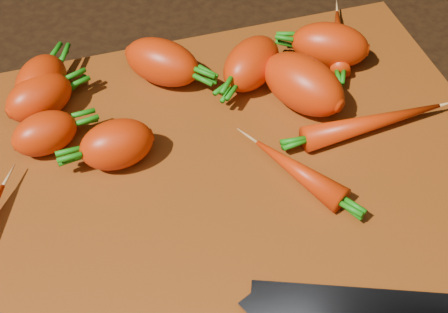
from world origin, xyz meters
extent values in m
cube|color=black|center=(0.00, 0.00, -0.01)|extent=(2.00, 2.00, 0.01)
cube|color=#883E11|center=(0.00, 0.00, 0.01)|extent=(0.50, 0.40, 0.01)
ellipsoid|color=red|center=(-0.15, 0.13, 0.03)|extent=(0.08, 0.07, 0.04)
ellipsoid|color=red|center=(-0.09, 0.05, 0.03)|extent=(0.07, 0.05, 0.04)
ellipsoid|color=red|center=(-0.02, 0.14, 0.03)|extent=(0.09, 0.09, 0.05)
ellipsoid|color=red|center=(0.10, 0.07, 0.04)|extent=(0.09, 0.10, 0.05)
ellipsoid|color=red|center=(0.06, 0.11, 0.04)|extent=(0.09, 0.08, 0.05)
ellipsoid|color=red|center=(-0.15, 0.08, 0.03)|extent=(0.07, 0.05, 0.04)
ellipsoid|color=red|center=(0.14, 0.12, 0.03)|extent=(0.09, 0.08, 0.05)
ellipsoid|color=red|center=(0.16, 0.14, 0.02)|extent=(0.06, 0.10, 0.02)
ellipsoid|color=red|center=(0.15, 0.02, 0.02)|extent=(0.14, 0.03, 0.02)
ellipsoid|color=red|center=(0.06, -0.02, 0.02)|extent=(0.07, 0.09, 0.02)
ellipsoid|color=red|center=(-0.14, 0.15, 0.03)|extent=(0.07, 0.08, 0.04)
cube|color=gray|center=(-0.02, -0.13, 0.02)|extent=(0.22, 0.12, 0.00)
camera|label=1|loc=(-0.10, -0.33, 0.44)|focal=50.00mm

